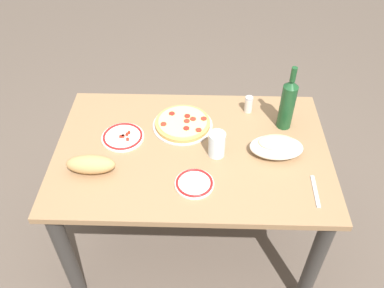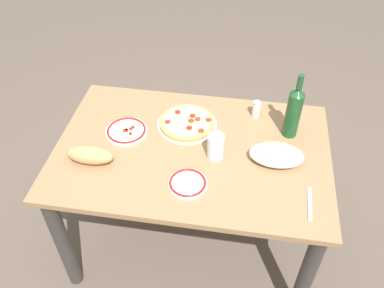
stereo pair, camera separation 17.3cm
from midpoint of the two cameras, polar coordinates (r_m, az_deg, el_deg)
ground_plane at (r=2.40m, az=2.11°, el=-13.08°), size 8.00×8.00×0.00m
dining_table at (r=1.94m, az=2.56°, el=-3.39°), size 1.25×0.82×0.71m
pepperoni_pizza at (r=1.96m, az=1.83°, el=2.90°), size 0.29×0.29×0.03m
baked_pasta_dish at (r=1.82m, az=14.54°, el=-1.50°), size 0.24×0.15×0.08m
wine_bottle at (r=1.91m, az=16.69°, el=4.33°), size 0.07×0.07×0.33m
water_glass at (r=1.78m, az=6.15°, el=-0.47°), size 0.07×0.07×0.12m
side_plate_near at (r=1.94m, az=-6.73°, el=1.75°), size 0.20×0.20×0.02m
side_plate_far at (r=1.69m, az=2.31°, el=-5.69°), size 0.17×0.17×0.02m
bread_loaf at (r=1.80m, az=-11.57°, el=-1.63°), size 0.21×0.09×0.08m
spice_shaker at (r=2.04m, az=11.46°, el=4.73°), size 0.04×0.04×0.09m
fork_right at (r=1.73m, az=19.08°, el=-8.08°), size 0.02×0.17×0.00m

